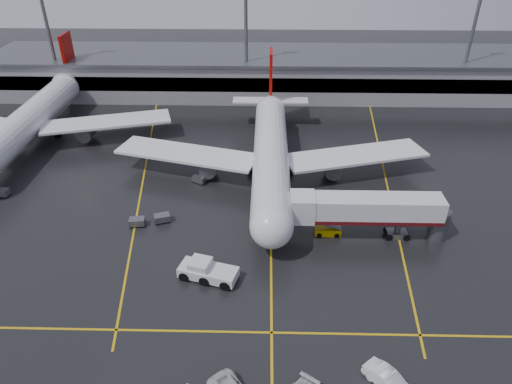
{
  "coord_description": "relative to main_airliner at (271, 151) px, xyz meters",
  "views": [
    {
      "loc": [
        -0.83,
        -53.7,
        36.05
      ],
      "look_at": [
        -2.0,
        -2.0,
        4.0
      ],
      "focal_mm": 32.53,
      "sensor_mm": 36.0,
      "label": 1
    }
  ],
  "objects": [
    {
      "name": "apron_line_right",
      "position": [
        18.0,
        0.3,
        -4.2
      ],
      "size": [
        7.57,
        69.64,
        0.02
      ],
      "primitive_type": "cube",
      "rotation": [
        0.0,
        0.0,
        -0.1
      ],
      "color": "gold",
      "rests_on": "ground"
    },
    {
      "name": "light_mast_right",
      "position": [
        40.0,
        32.3,
        10.27
      ],
      "size": [
        3.0,
        1.2,
        25.45
      ],
      "color": "#595B60",
      "rests_on": "ground"
    },
    {
      "name": "pushback_tractor",
      "position": [
        -7.29,
        -23.85,
        -3.27
      ],
      "size": [
        7.08,
        4.42,
        2.36
      ],
      "color": "silver",
      "rests_on": "ground"
    },
    {
      "name": "service_van_c",
      "position": [
        10.21,
        -37.55,
        -3.41
      ],
      "size": [
        4.46,
        4.8,
        1.61
      ],
      "primitive_type": "imported",
      "rotation": [
        0.0,
        0.0,
        0.71
      ],
      "color": "white",
      "rests_on": "ground"
    },
    {
      "name": "apron_line_centre",
      "position": [
        0.0,
        -9.7,
        -4.2
      ],
      "size": [
        0.25,
        90.0,
        0.02
      ],
      "primitive_type": "cube",
      "color": "gold",
      "rests_on": "ground"
    },
    {
      "name": "light_mast_left",
      "position": [
        -45.0,
        32.3,
        10.27
      ],
      "size": [
        3.0,
        1.2,
        25.45
      ],
      "color": "#595B60",
      "rests_on": "ground"
    },
    {
      "name": "baggage_cart_e",
      "position": [
        -39.05,
        -7.19,
        -3.58
      ],
      "size": [
        2.08,
        1.43,
        1.12
      ],
      "color": "#595B60",
      "rests_on": "ground"
    },
    {
      "name": "baggage_cart_a",
      "position": [
        -14.49,
        -13.09,
        -3.58
      ],
      "size": [
        2.31,
        1.88,
        1.12
      ],
      "color": "#595B60",
      "rests_on": "ground"
    },
    {
      "name": "apron_line_stop",
      "position": [
        0.0,
        -31.7,
        -4.2
      ],
      "size": [
        60.0,
        0.25,
        0.02
      ],
      "primitive_type": "cube",
      "color": "gold",
      "rests_on": "ground"
    },
    {
      "name": "terminal",
      "position": [
        0.0,
        38.23,
        0.11
      ],
      "size": [
        122.0,
        19.0,
        8.6
      ],
      "color": "gray",
      "rests_on": "ground"
    },
    {
      "name": "second_airliner",
      "position": [
        -42.0,
        12.0,
        0.0
      ],
      "size": [
        48.8,
        45.6,
        14.1
      ],
      "color": "silver",
      "rests_on": "ground"
    },
    {
      "name": "belt_loader",
      "position": [
        7.29,
        -15.34,
        -3.69
      ],
      "size": [
        3.38,
        1.67,
        2.12
      ],
      "color": "#CAA504",
      "rests_on": "ground"
    },
    {
      "name": "apron_line_left",
      "position": [
        -20.0,
        0.3,
        -4.2
      ],
      "size": [
        9.99,
        69.35,
        0.02
      ],
      "primitive_type": "cube",
      "rotation": [
        0.0,
        0.0,
        0.14
      ],
      "color": "gold",
      "rests_on": "ground"
    },
    {
      "name": "ground",
      "position": [
        0.0,
        -9.7,
        -4.21
      ],
      "size": [
        220.0,
        220.0,
        0.0
      ],
      "primitive_type": "plane",
      "color": "black",
      "rests_on": "ground"
    },
    {
      "name": "baggage_cart_b",
      "position": [
        -17.61,
        -14.02,
        -3.58
      ],
      "size": [
        2.15,
        1.54,
        1.12
      ],
      "color": "#595B60",
      "rests_on": "ground"
    },
    {
      "name": "main_airliner",
      "position": [
        0.0,
        0.0,
        0.0
      ],
      "size": [
        48.8,
        45.6,
        14.1
      ],
      "color": "silver",
      "rests_on": "ground"
    },
    {
      "name": "baggage_cart_c",
      "position": [
        -10.8,
        -2.64,
        -3.58
      ],
      "size": [
        2.37,
        2.07,
        1.12
      ],
      "color": "#595B60",
      "rests_on": "ground"
    },
    {
      "name": "light_mast_mid",
      "position": [
        -5.0,
        32.3,
        10.27
      ],
      "size": [
        3.0,
        1.2,
        25.45
      ],
      "color": "#595B60",
      "rests_on": "ground"
    },
    {
      "name": "jet_bridge",
      "position": [
        11.87,
        -15.7,
        -0.28
      ],
      "size": [
        19.9,
        3.4,
        6.05
      ],
      "color": "silver",
      "rests_on": "ground"
    }
  ]
}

